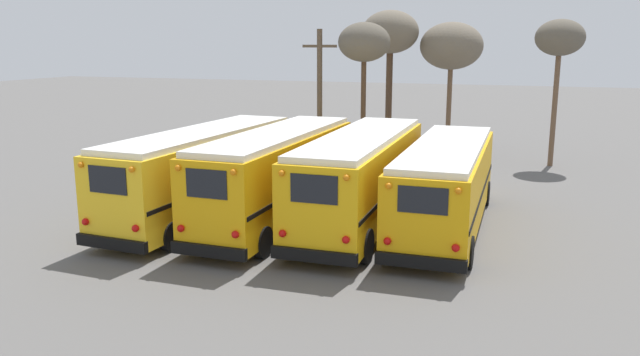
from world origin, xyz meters
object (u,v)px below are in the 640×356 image
at_px(school_bus_1, 278,174).
at_px(school_bus_3, 446,183).
at_px(school_bus_2, 361,176).
at_px(bare_tree_3, 364,44).
at_px(bare_tree_1, 560,40).
at_px(school_bus_0, 203,170).
at_px(utility_pole, 320,96).
at_px(bare_tree_0, 390,34).
at_px(bare_tree_2, 451,47).

distance_m(school_bus_1, school_bus_3, 5.94).
relative_size(school_bus_2, bare_tree_3, 1.42).
bearing_deg(school_bus_2, bare_tree_3, 105.00).
bearing_deg(school_bus_2, bare_tree_1, 64.71).
bearing_deg(school_bus_1, bare_tree_3, 89.27).
relative_size(school_bus_1, bare_tree_3, 1.37).
relative_size(school_bus_0, bare_tree_1, 1.39).
height_order(school_bus_0, utility_pole, utility_pole).
relative_size(school_bus_1, school_bus_2, 0.97).
bearing_deg(utility_pole, school_bus_3, -49.26).
height_order(school_bus_2, utility_pole, utility_pole).
bearing_deg(utility_pole, bare_tree_1, 20.88).
bearing_deg(bare_tree_3, school_bus_1, -90.73).
bearing_deg(school_bus_2, school_bus_3, 9.93).
relative_size(school_bus_3, bare_tree_1, 1.37).
xyz_separation_m(bare_tree_0, bare_tree_2, (3.41, 0.78, -0.70)).
height_order(school_bus_0, bare_tree_2, bare_tree_2).
bearing_deg(school_bus_1, school_bus_0, -176.28).
distance_m(bare_tree_1, bare_tree_3, 10.03).
relative_size(school_bus_1, bare_tree_1, 1.35).
distance_m(school_bus_3, bare_tree_0, 16.50).
xyz_separation_m(bare_tree_1, bare_tree_2, (-5.72, 2.02, -0.34)).
relative_size(school_bus_1, utility_pole, 1.44).
relative_size(school_bus_1, bare_tree_0, 1.24).
height_order(school_bus_2, bare_tree_3, bare_tree_3).
xyz_separation_m(school_bus_1, school_bus_2, (2.91, 0.69, -0.01)).
bearing_deg(bare_tree_0, bare_tree_2, 12.92).
distance_m(school_bus_0, school_bus_2, 5.88).
bearing_deg(bare_tree_1, bare_tree_2, 160.60).
bearing_deg(school_bus_2, bare_tree_2, 86.90).
xyz_separation_m(school_bus_1, bare_tree_3, (0.14, 11.03, 4.54)).
distance_m(school_bus_2, bare_tree_0, 16.21).
height_order(bare_tree_1, bare_tree_2, bare_tree_1).
height_order(school_bus_2, bare_tree_1, bare_tree_1).
bearing_deg(school_bus_0, bare_tree_3, 74.79).
height_order(school_bus_0, school_bus_2, school_bus_2).
xyz_separation_m(utility_pole, bare_tree_1, (11.47, 4.38, 2.82)).
xyz_separation_m(school_bus_3, bare_tree_3, (-5.68, 9.83, 4.70)).
distance_m(utility_pole, bare_tree_2, 8.95).
relative_size(utility_pole, bare_tree_1, 0.93).
height_order(bare_tree_2, bare_tree_3, bare_tree_2).
distance_m(bare_tree_0, bare_tree_3, 4.87).
height_order(bare_tree_0, bare_tree_1, bare_tree_0).
bearing_deg(bare_tree_3, bare_tree_0, 87.30).
relative_size(school_bus_0, school_bus_3, 1.01).
distance_m(school_bus_0, bare_tree_0, 17.17).
relative_size(school_bus_2, utility_pole, 1.49).
height_order(school_bus_3, bare_tree_0, bare_tree_0).
relative_size(school_bus_2, bare_tree_0, 1.28).
xyz_separation_m(bare_tree_2, bare_tree_3, (-3.63, -5.62, 0.15)).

